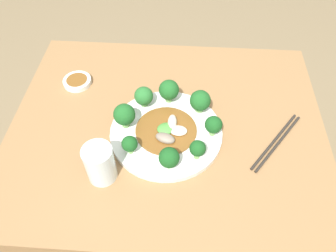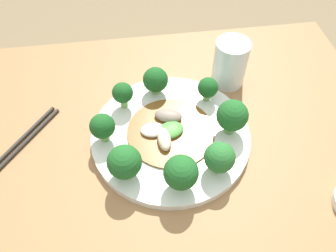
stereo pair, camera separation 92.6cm
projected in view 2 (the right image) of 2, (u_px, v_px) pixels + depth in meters
table at (172, 227)px, 0.89m from camera, size 0.86×0.71×0.73m
plate at (168, 135)px, 0.62m from camera, size 0.30×0.30×0.02m
broccoli_west at (102, 127)px, 0.58m from camera, size 0.05×0.05×0.06m
broccoli_northwest at (123, 93)px, 0.63m from camera, size 0.04×0.04×0.06m
broccoli_east at (232, 116)px, 0.58m from camera, size 0.06×0.06×0.07m
broccoli_southwest at (125, 162)px, 0.53m from camera, size 0.06×0.06×0.07m
broccoli_northeast at (208, 88)px, 0.64m from camera, size 0.04×0.04×0.05m
broccoli_south at (179, 173)px, 0.51m from camera, size 0.06×0.06×0.07m
broccoli_southeast at (220, 158)px, 0.54m from camera, size 0.05×0.05×0.06m
broccoli_north at (155, 80)px, 0.65m from camera, size 0.05×0.05×0.06m
stirfry_center at (166, 130)px, 0.61m from camera, size 0.16×0.16×0.02m
drinking_glass at (230, 63)px, 0.68m from camera, size 0.07×0.07×0.10m
chopsticks at (14, 151)px, 0.60m from camera, size 0.15×0.20×0.01m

